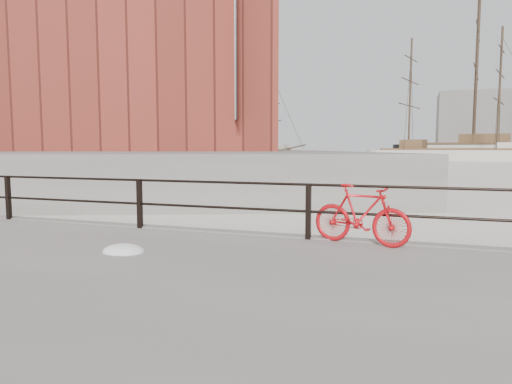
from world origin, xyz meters
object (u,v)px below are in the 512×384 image
Objects in this scene: schooner_mid at (450,160)px; workboat_far at (204,164)px; workboat_near at (111,168)px; bicycle at (361,214)px; schooner_left at (248,159)px.

schooner_mid is 42.96m from workboat_far.
workboat_near is 15.15m from workboat_far.
bicycle is 0.06× the size of schooner_mid.
schooner_mid reaches higher than bicycle.
schooner_mid is at bearing 18.28° from workboat_near.
schooner_mid is 2.56× the size of workboat_far.
schooner_mid is 2.77× the size of workboat_near.
workboat_near is (1.02, -41.63, 0.00)m from schooner_left.
schooner_left is at bearing 126.24° from bicycle.
workboat_far is (-24.56, 44.77, -0.86)m from bicycle.
schooner_left is 41.64m from workboat_near.
schooner_left is (-28.58, 71.54, -0.86)m from bicycle.
workboat_near and workboat_far have the same top height.
bicycle is at bearing -79.81° from schooner_mid.
schooner_mid reaches higher than workboat_far.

